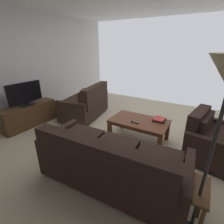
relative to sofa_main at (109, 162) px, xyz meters
name	(u,v)px	position (x,y,z in m)	size (l,w,h in m)	color
ground_plane	(128,141)	(0.26, -1.16, -0.37)	(5.52, 5.78, 0.01)	beige
wall_right	(32,67)	(3.02, -1.16, 0.94)	(0.12, 5.78, 2.62)	silver
sofa_main	(109,162)	(0.00, 0.00, 0.00)	(1.99, 0.92, 0.83)	black
loveseat_near	(86,104)	(1.75, -1.68, 0.01)	(1.03, 1.48, 0.89)	black
coffee_table	(139,123)	(0.11, -1.30, 0.00)	(1.11, 0.66, 0.44)	brown
end_table	(185,192)	(-0.93, 0.08, 0.08)	(0.41, 0.41, 0.56)	brown
tv_stand	(29,115)	(2.60, -0.58, -0.11)	(0.41, 1.26, 0.52)	#4C331E
flat_tv	(25,94)	(2.60, -0.58, 0.43)	(0.21, 0.79, 0.52)	black
armchair_side	(212,140)	(-1.16, -1.38, -0.02)	(0.93, 1.07, 0.81)	black
book_stack	(159,120)	(-0.23, -1.48, 0.09)	(0.26, 0.25, 0.05)	black
tv_remote	(135,122)	(0.14, -1.15, 0.08)	(0.17, 0.07, 0.02)	black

